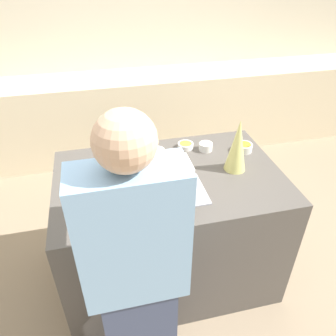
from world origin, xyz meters
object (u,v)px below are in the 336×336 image
Objects in this scene: baking_tray at (173,193)px; decorative_tree at (237,146)px; cookbook at (116,173)px; candy_bowl_center_rear at (186,145)px; gingerbread_house at (174,177)px; candy_bowl_near_tray_left at (244,147)px; candy_bowl_far_left at (206,146)px; person at (136,278)px; candy_bowl_behind_tray at (157,152)px; candy_bowl_far_right at (83,177)px; candy_bowl_front_corner at (140,146)px; candy_bowl_near_tray_right at (116,156)px.

decorative_tree is at bearing 19.25° from baking_tray.
candy_bowl_center_rear is at bearing 22.82° from cookbook.
gingerbread_house reaches higher than candy_bowl_near_tray_left.
candy_bowl_far_left is (0.33, 0.42, -0.08)m from gingerbread_house.
baking_tray is 0.68m from candy_bowl_near_tray_left.
candy_bowl_behind_tray is at bearing 73.10° from person.
candy_bowl_far_right is at bearing -175.01° from candy_bowl_near_tray_left.
decorative_tree is 0.68m from candy_bowl_front_corner.
decorative_tree is 0.55m from candy_bowl_behind_tray.
candy_bowl_near_tray_left reaches higher than candy_bowl_behind_tray.
gingerbread_house reaches higher than candy_bowl_center_rear.
gingerbread_house reaches higher than candy_bowl_front_corner.
candy_bowl_front_corner is at bearing 101.50° from baking_tray.
gingerbread_house reaches higher than candy_bowl_near_tray_right.
cookbook is (-0.89, -0.08, -0.02)m from candy_bowl_near_tray_left.
gingerbread_house is at bearing -113.43° from candy_bowl_center_rear.
candy_bowl_behind_tray is 0.90× the size of candy_bowl_far_right.
candy_bowl_far_right is 0.08× the size of person.
gingerbread_house is at bearing -149.69° from candy_bowl_near_tray_left.
candy_bowl_near_tray_right reaches higher than candy_bowl_behind_tray.
decorative_tree reaches higher than candy_bowl_near_tray_right.
decorative_tree is 3.47× the size of candy_bowl_near_tray_right.
candy_bowl_behind_tray is 0.61× the size of cookbook.
person is at bearing -89.20° from cookbook.
baking_tray is at bearing -78.50° from candy_bowl_front_corner.
cookbook is at bearing 90.80° from person.
person reaches higher than baking_tray.
candy_bowl_center_rear is 1.10m from person.
candy_bowl_near_tray_right is at bearing -175.76° from candy_bowl_center_rear.
gingerbread_house is at bearing -128.81° from candy_bowl_far_left.
candy_bowl_behind_tray is 0.14m from candy_bowl_front_corner.
candy_bowl_near_tray_left is 0.72m from candy_bowl_front_corner.
candy_bowl_near_tray_right is at bearing 173.72° from candy_bowl_near_tray_left.
person reaches higher than decorative_tree.
candy_bowl_near_tray_right reaches higher than baking_tray.
candy_bowl_far_right is (-0.71, -0.23, 0.00)m from candy_bowl_center_rear.
candy_bowl_far_right is 0.48m from candy_bowl_front_corner.
candy_bowl_near_tray_right reaches higher than cookbook.
gingerbread_house is 0.60m from person.
cookbook is at bearing -150.85° from candy_bowl_behind_tray.
decorative_tree is 2.97× the size of candy_bowl_near_tray_left.
decorative_tree is 1.01m from person.
decorative_tree is at bearing -21.59° from candy_bowl_near_tray_right.
candy_bowl_far_left is at bearing 163.86° from candy_bowl_near_tray_left.
decorative_tree is 3.14× the size of candy_bowl_center_rear.
cookbook is (-0.20, -0.27, -0.02)m from candy_bowl_front_corner.
candy_bowl_far_left reaches higher than candy_bowl_front_corner.
decorative_tree is 0.28m from candy_bowl_near_tray_left.
candy_bowl_near_tray_right is at bearing 89.27° from person.
candy_bowl_behind_tray reaches higher than cookbook.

